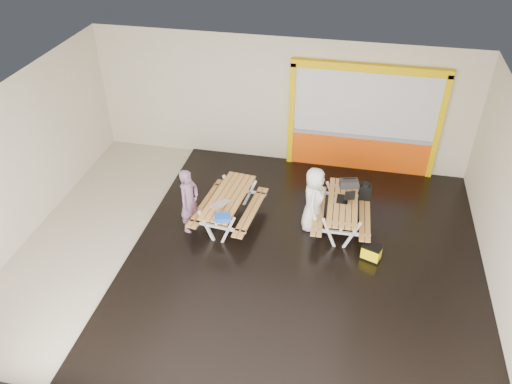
% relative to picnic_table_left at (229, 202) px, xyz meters
% --- Properties ---
extents(room, '(10.02, 8.02, 3.52)m').
position_rel_picnic_table_left_xyz_m(room, '(0.64, -0.92, 1.15)').
color(room, beige).
rests_on(room, ground).
extents(deck, '(7.50, 7.98, 0.05)m').
position_rel_picnic_table_left_xyz_m(deck, '(1.89, -0.92, -0.57)').
color(deck, black).
rests_on(deck, room).
extents(kiosk, '(3.88, 0.16, 3.00)m').
position_rel_picnic_table_left_xyz_m(kiosk, '(2.84, 3.01, 0.84)').
color(kiosk, '#EE510A').
rests_on(kiosk, room).
extents(picnic_table_left, '(1.53, 2.09, 0.78)m').
position_rel_picnic_table_left_xyz_m(picnic_table_left, '(0.00, 0.00, 0.00)').
color(picnic_table_left, tan).
rests_on(picnic_table_left, deck).
extents(picnic_table_right, '(1.35, 1.93, 0.76)m').
position_rel_picnic_table_left_xyz_m(picnic_table_right, '(2.57, 0.35, -0.02)').
color(picnic_table_right, tan).
rests_on(picnic_table_right, deck).
extents(person_left, '(0.54, 0.66, 1.58)m').
position_rel_picnic_table_left_xyz_m(person_left, '(-0.80, -0.41, 0.22)').
color(person_left, '#72516E').
rests_on(person_left, deck).
extents(person_right, '(0.53, 0.80, 1.60)m').
position_rel_picnic_table_left_xyz_m(person_right, '(1.92, 0.24, 0.20)').
color(person_right, white).
rests_on(person_right, deck).
extents(laptop_left, '(0.46, 0.45, 0.16)m').
position_rel_picnic_table_left_xyz_m(laptop_left, '(-0.09, -0.41, 0.23)').
color(laptop_left, silver).
rests_on(laptop_left, picnic_table_left).
extents(laptop_right, '(0.41, 0.36, 0.17)m').
position_rel_picnic_table_left_xyz_m(laptop_right, '(2.60, 0.43, 0.21)').
color(laptop_right, black).
rests_on(laptop_right, picnic_table_right).
extents(blue_pouch, '(0.38, 0.32, 0.10)m').
position_rel_picnic_table_left_xyz_m(blue_pouch, '(0.09, -0.86, 0.23)').
color(blue_pouch, blue).
rests_on(blue_pouch, picnic_table_left).
extents(toolbox, '(0.46, 0.31, 0.24)m').
position_rel_picnic_table_left_xyz_m(toolbox, '(2.65, 0.97, 0.26)').
color(toolbox, black).
rests_on(toolbox, picnic_table_right).
extents(backpack, '(0.28, 0.18, 0.46)m').
position_rel_picnic_table_left_xyz_m(backpack, '(3.05, 0.97, 0.09)').
color(backpack, black).
rests_on(backpack, picnic_table_right).
extents(dark_case, '(0.41, 0.34, 0.14)m').
position_rel_picnic_table_left_xyz_m(dark_case, '(2.34, 0.23, -0.48)').
color(dark_case, black).
rests_on(dark_case, deck).
extents(fluke_bag, '(0.47, 0.38, 0.35)m').
position_rel_picnic_table_left_xyz_m(fluke_bag, '(3.28, -0.63, -0.38)').
color(fluke_bag, black).
rests_on(fluke_bag, deck).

